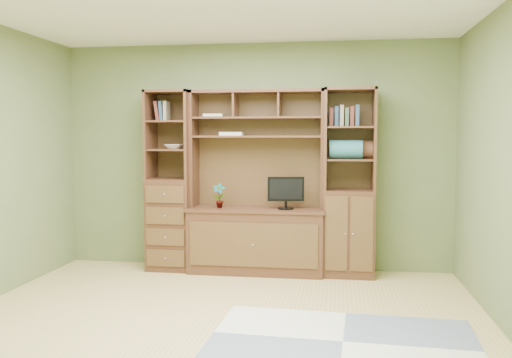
% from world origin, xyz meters
% --- Properties ---
extents(room, '(4.60, 4.10, 2.64)m').
position_xyz_m(room, '(0.00, 0.00, 1.30)').
color(room, '#D5B770').
rests_on(room, ground).
extents(center_hutch, '(1.54, 0.53, 2.05)m').
position_xyz_m(center_hutch, '(0.06, 1.73, 1.02)').
color(center_hutch, '#472819').
rests_on(center_hutch, ground).
extents(left_tower, '(0.50, 0.45, 2.05)m').
position_xyz_m(left_tower, '(-0.94, 1.77, 1.02)').
color(left_tower, '#472819').
rests_on(left_tower, ground).
extents(right_tower, '(0.55, 0.45, 2.05)m').
position_xyz_m(right_tower, '(1.08, 1.77, 1.02)').
color(right_tower, '#472819').
rests_on(right_tower, ground).
extents(rug, '(2.05, 1.42, 0.01)m').
position_xyz_m(rug, '(1.01, -0.26, 0.01)').
color(rug, '#AAAEAF').
rests_on(rug, ground).
extents(monitor, '(0.43, 0.24, 0.49)m').
position_xyz_m(monitor, '(0.39, 1.70, 0.98)').
color(monitor, black).
rests_on(monitor, center_hutch).
extents(orchid, '(0.15, 0.10, 0.28)m').
position_xyz_m(orchid, '(-0.36, 1.70, 0.87)').
color(orchid, '#9A4134').
rests_on(orchid, center_hutch).
extents(magazines, '(0.26, 0.19, 0.04)m').
position_xyz_m(magazines, '(-0.23, 1.82, 1.56)').
color(magazines, beige).
rests_on(magazines, center_hutch).
extents(bowl, '(0.21, 0.21, 0.05)m').
position_xyz_m(bowl, '(-0.90, 1.77, 1.42)').
color(bowl, white).
rests_on(bowl, left_tower).
extents(blanket_teal, '(0.35, 0.20, 0.20)m').
position_xyz_m(blanket_teal, '(1.04, 1.73, 1.39)').
color(blanket_teal, '#29686D').
rests_on(blanket_teal, right_tower).
extents(blanket_red, '(0.36, 0.20, 0.20)m').
position_xyz_m(blanket_red, '(1.15, 1.85, 1.39)').
color(blanket_red, brown).
rests_on(blanket_red, right_tower).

